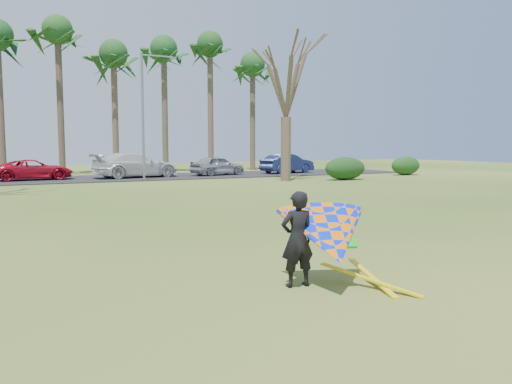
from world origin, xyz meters
name	(u,v)px	position (x,y,z in m)	size (l,w,h in m)	color
ground	(296,250)	(0.00, 0.00, 0.00)	(100.00, 100.00, 0.00)	#1E4F11
parking_strip	(103,178)	(0.00, 25.00, 0.03)	(46.00, 7.00, 0.06)	black
palm_5	(58,32)	(-2.00, 31.00, 10.52)	(4.84, 4.84, 12.24)	#4C3A2E
palm_6	(113,55)	(2.00, 31.00, 9.17)	(4.84, 4.84, 10.84)	brown
palm_7	(164,51)	(6.00, 31.00, 9.85)	(4.84, 4.84, 11.54)	brown
palm_8	(210,46)	(10.00, 31.00, 10.52)	(4.84, 4.84, 12.24)	brown
palm_9	(253,66)	(14.00, 31.00, 9.17)	(4.84, 4.84, 10.84)	#4F3D2F
bare_tree_right	(286,75)	(10.00, 18.00, 6.57)	(6.27, 6.27, 9.21)	#48372B
streetlight	(145,109)	(2.16, 22.00, 4.46)	(2.28, 0.18, 8.00)	gray
hedge_near	(345,168)	(13.86, 17.02, 0.74)	(2.97, 1.35, 1.48)	#153613
hedge_far	(406,166)	(20.98, 19.16, 0.71)	(2.54, 1.20, 1.41)	#173C16
car_2	(34,170)	(-4.21, 25.06, 0.70)	(2.12, 4.61, 1.28)	#B10E20
car_3	(136,165)	(2.10, 24.64, 0.90)	(2.35, 5.77, 1.68)	silver
car_4	(218,165)	(8.00, 24.53, 0.76)	(1.65, 4.09, 1.39)	gray
car_5	(287,163)	(13.89, 24.57, 0.80)	(1.57, 4.50, 1.48)	navy
kite_flyer	(327,236)	(-1.04, -2.68, 0.84)	(2.13, 2.39, 2.02)	black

